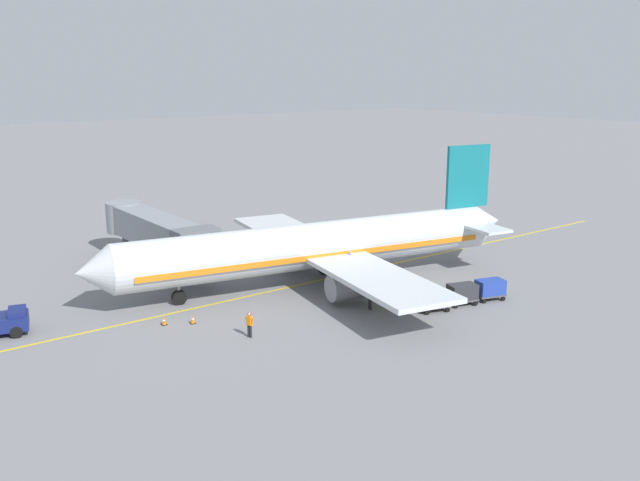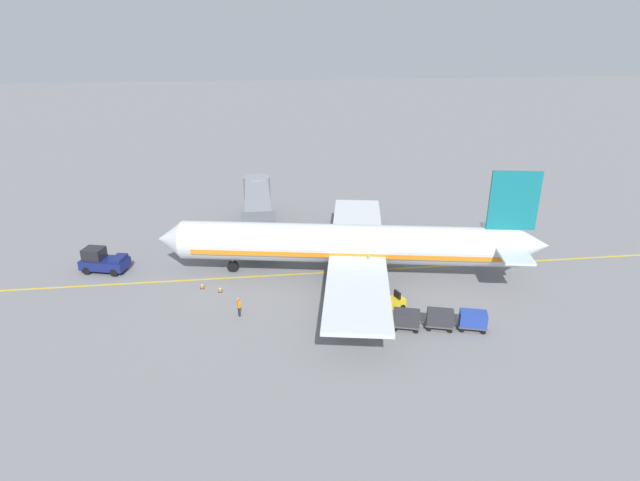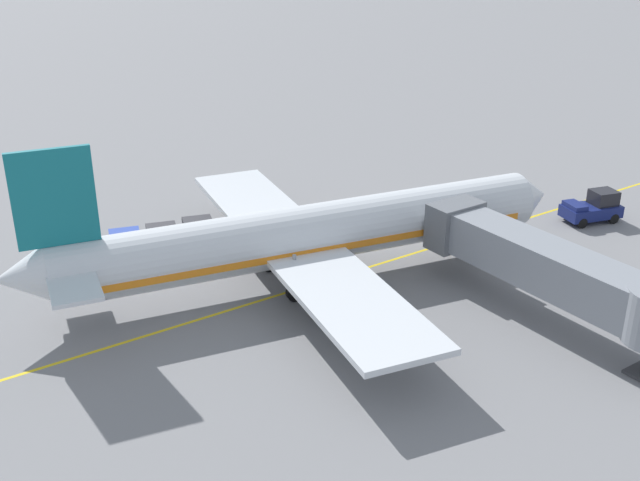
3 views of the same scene
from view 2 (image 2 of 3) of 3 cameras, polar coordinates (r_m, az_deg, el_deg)
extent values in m
plane|color=slate|center=(51.72, 2.40, -3.43)|extent=(400.00, 400.00, 0.00)
cube|color=gold|center=(51.72, 2.40, -3.42)|extent=(0.24, 80.00, 0.01)
cylinder|color=silver|center=(49.82, 2.96, -0.34)|extent=(9.74, 32.12, 3.70)
cube|color=orange|center=(50.00, 2.95, -0.82)|extent=(9.29, 29.61, 0.44)
cone|color=silver|center=(52.84, -16.03, 0.15)|extent=(4.02, 3.05, 3.63)
cone|color=silver|center=(52.52, 22.31, -0.49)|extent=(3.62, 3.35, 3.14)
cube|color=black|center=(52.03, -14.23, 0.76)|extent=(2.93, 1.61, 0.60)
cube|color=silver|center=(50.07, 4.09, -1.05)|extent=(30.44, 10.83, 0.36)
cylinder|color=gray|center=(45.64, 3.05, -5.20)|extent=(2.57, 3.52, 2.00)
cylinder|color=gray|center=(55.62, 3.23, 0.04)|extent=(2.57, 3.52, 2.00)
cube|color=#14707A|center=(50.39, 20.43, 4.09)|extent=(1.15, 4.38, 5.50)
cube|color=silver|center=(51.65, 19.62, -0.16)|extent=(10.31, 4.46, 0.24)
cylinder|color=black|center=(52.24, -9.49, -2.79)|extent=(0.65, 1.17, 1.10)
cylinder|color=gray|center=(51.61, -9.60, -1.23)|extent=(0.24, 0.24, 2.00)
cylinder|color=black|center=(48.89, 5.20, -4.39)|extent=(0.65, 1.17, 1.10)
cylinder|color=gray|center=(48.22, 5.27, -2.75)|extent=(0.24, 0.24, 2.00)
cylinder|color=black|center=(53.04, 5.11, -2.16)|extent=(0.65, 1.17, 1.10)
cylinder|color=gray|center=(52.42, 5.17, -0.62)|extent=(0.24, 0.24, 2.00)
cube|color=gray|center=(59.71, -6.79, 3.65)|extent=(15.43, 2.80, 2.60)
cube|color=slate|center=(53.20, -6.67, 1.28)|extent=(2.00, 3.50, 2.99)
cylinder|color=gray|center=(67.07, -6.91, 5.74)|extent=(3.36, 3.36, 2.86)
cylinder|color=#4C4C51|center=(67.79, -6.81, 3.80)|extent=(0.70, 0.70, 2.19)
cube|color=#38383A|center=(68.11, -6.78, 3.00)|extent=(1.80, 1.80, 0.16)
cube|color=navy|center=(55.65, -22.45, -2.32)|extent=(3.32, 4.83, 0.90)
cube|color=black|center=(55.78, -23.47, -1.30)|extent=(2.09, 2.23, 1.10)
cube|color=navy|center=(54.65, -21.15, -1.84)|extent=(2.10, 1.57, 0.36)
cylinder|color=black|center=(55.86, -20.65, -2.46)|extent=(0.56, 0.87, 0.80)
cylinder|color=black|center=(54.40, -21.56, -3.26)|extent=(0.56, 0.87, 0.80)
cylinder|color=black|center=(57.27, -23.16, -2.23)|extent=(0.56, 0.87, 0.80)
cylinder|color=black|center=(55.85, -24.12, -3.01)|extent=(0.56, 0.87, 0.80)
cube|color=gold|center=(45.14, 7.68, -6.81)|extent=(1.98, 2.76, 0.70)
cube|color=gold|center=(44.51, 6.99, -6.38)|extent=(1.32, 1.33, 0.44)
cube|color=black|center=(45.18, 8.45, -5.87)|extent=(0.84, 0.44, 0.64)
cylinder|color=black|center=(44.76, 7.59, -6.12)|extent=(0.16, 0.27, 0.54)
cylinder|color=black|center=(44.48, 7.12, -7.77)|extent=(0.38, 0.59, 0.56)
cylinder|color=black|center=(45.25, 6.35, -7.17)|extent=(0.38, 0.59, 0.56)
cylinder|color=black|center=(45.38, 8.97, -7.23)|extent=(0.38, 0.59, 0.56)
cylinder|color=black|center=(46.14, 8.18, -6.65)|extent=(0.38, 0.59, 0.56)
cube|color=#4C4C51|center=(42.80, 9.36, -9.00)|extent=(1.89, 2.48, 0.12)
cube|color=#2D2D33|center=(42.49, 9.41, -8.30)|extent=(1.79, 2.36, 1.10)
cylinder|color=#4C4C51|center=(42.80, 7.40, -8.89)|extent=(0.27, 0.69, 0.07)
cylinder|color=black|center=(42.45, 8.20, -9.59)|extent=(0.22, 0.38, 0.36)
cylinder|color=black|center=(43.39, 8.26, -8.83)|extent=(0.22, 0.38, 0.36)
cylinder|color=black|center=(42.47, 10.46, -9.73)|extent=(0.22, 0.38, 0.36)
cylinder|color=black|center=(43.42, 10.46, -8.96)|extent=(0.22, 0.38, 0.36)
cube|color=#4C4C51|center=(43.36, 12.92, -8.86)|extent=(1.89, 2.48, 0.12)
cube|color=#2D2D33|center=(43.05, 12.99, -8.16)|extent=(1.79, 2.36, 1.10)
cylinder|color=#4C4C51|center=(43.28, 10.99, -8.76)|extent=(0.27, 0.69, 0.07)
cylinder|color=black|center=(42.96, 11.81, -9.45)|extent=(0.22, 0.38, 0.36)
cylinder|color=black|center=(43.90, 11.78, -8.69)|extent=(0.22, 0.38, 0.36)
cylinder|color=black|center=(43.08, 14.03, -9.56)|extent=(0.22, 0.38, 0.36)
cylinder|color=black|center=(44.03, 13.95, -8.81)|extent=(0.22, 0.38, 0.36)
cube|color=#4C4C51|center=(43.84, 16.31, -8.86)|extent=(1.89, 2.48, 0.12)
cube|color=#233D9E|center=(43.54, 16.40, -8.17)|extent=(1.79, 2.36, 1.10)
cylinder|color=#4C4C51|center=(43.68, 14.41, -8.78)|extent=(0.27, 0.69, 0.07)
cylinder|color=black|center=(43.39, 15.26, -9.45)|extent=(0.22, 0.38, 0.36)
cylinder|color=black|center=(44.34, 15.15, -8.71)|extent=(0.22, 0.38, 0.36)
cylinder|color=black|center=(43.62, 17.44, -9.54)|extent=(0.22, 0.38, 0.36)
cylinder|color=black|center=(44.55, 17.28, -8.80)|extent=(0.22, 0.38, 0.36)
cylinder|color=#232328|center=(44.45, 3.97, -7.45)|extent=(0.15, 0.15, 0.85)
cylinder|color=#232328|center=(44.62, 3.95, -7.32)|extent=(0.15, 0.15, 0.85)
cube|color=yellow|center=(44.18, 3.99, -6.57)|extent=(0.40, 0.27, 0.60)
cylinder|color=yellow|center=(43.99, 4.02, -6.78)|extent=(0.23, 0.11, 0.57)
cylinder|color=yellow|center=(44.42, 3.95, -6.47)|extent=(0.23, 0.11, 0.57)
sphere|color=#997051|center=(43.97, 4.00, -6.08)|extent=(0.22, 0.22, 0.22)
cube|color=red|center=(43.96, 4.00, -6.05)|extent=(0.27, 0.10, 0.10)
cylinder|color=#232328|center=(44.39, -8.79, -7.73)|extent=(0.15, 0.15, 0.85)
cylinder|color=#232328|center=(44.55, -8.86, -7.61)|extent=(0.15, 0.15, 0.85)
cube|color=orange|center=(44.11, -8.88, -6.85)|extent=(0.44, 0.35, 0.60)
cylinder|color=orange|center=(43.93, -8.78, -7.05)|extent=(0.24, 0.16, 0.57)
cylinder|color=orange|center=(44.35, -8.97, -6.76)|extent=(0.24, 0.16, 0.57)
sphere|color=tan|center=(43.91, -8.91, -6.36)|extent=(0.22, 0.22, 0.22)
cube|color=red|center=(43.90, -8.92, -6.34)|extent=(0.28, 0.16, 0.10)
cube|color=black|center=(48.75, -10.84, -5.51)|extent=(0.36, 0.36, 0.04)
cone|color=orange|center=(48.62, -10.86, -5.20)|extent=(0.30, 0.30, 0.55)
cylinder|color=white|center=(48.60, -10.86, -5.17)|extent=(0.21, 0.21, 0.06)
cube|color=black|center=(49.73, -12.74, -5.09)|extent=(0.36, 0.36, 0.04)
cone|color=orange|center=(49.60, -12.76, -4.79)|extent=(0.30, 0.30, 0.55)
cylinder|color=white|center=(49.58, -12.77, -4.76)|extent=(0.21, 0.21, 0.06)
camera|label=1|loc=(24.47, -86.62, -12.97)|focal=38.69mm
camera|label=3|loc=(88.65, 15.69, 21.39)|focal=42.71mm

